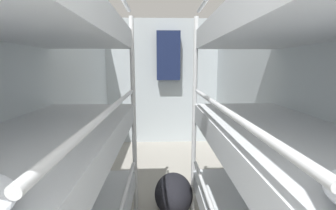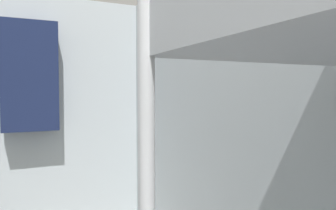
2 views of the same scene
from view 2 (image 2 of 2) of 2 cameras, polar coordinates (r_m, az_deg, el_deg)
name	(u,v)px [view 2 (image 2 of 2)]	position (r m, az deg, el deg)	size (l,w,h in m)	color
wall_back	(15,137)	(3.07, -25.10, -4.99)	(2.28, 0.06, 2.42)	silver
hanging_coat	(30,76)	(2.90, -22.95, 4.67)	(0.44, 0.12, 0.90)	#192347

